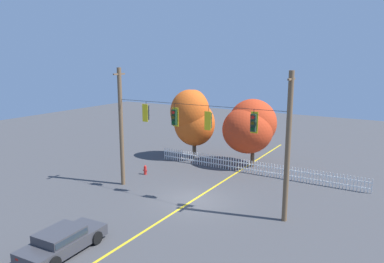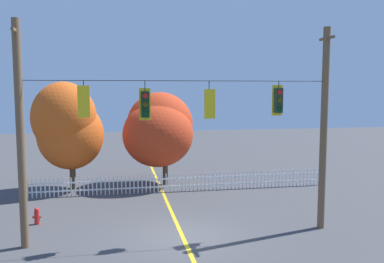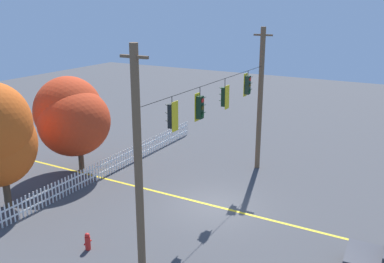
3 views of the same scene
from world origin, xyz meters
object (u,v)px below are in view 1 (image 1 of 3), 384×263
traffic_signal_southbound_primary (146,113)px  traffic_signal_northbound_primary (174,117)px  traffic_signal_eastbound_side (209,120)px  autumn_maple_mid (250,127)px  autumn_maple_near_fence (193,117)px  parked_car (62,240)px  traffic_signal_westbound_side (254,123)px  fire_hydrant (145,170)px

traffic_signal_southbound_primary → traffic_signal_northbound_primary: same height
traffic_signal_eastbound_side → autumn_maple_mid: traffic_signal_eastbound_side is taller
traffic_signal_eastbound_side → autumn_maple_near_fence: (-6.33, 8.73, -1.53)m
traffic_signal_eastbound_side → traffic_signal_northbound_primary: bearing=179.6°
autumn_maple_near_fence → parked_car: bearing=-79.1°
traffic_signal_eastbound_side → traffic_signal_southbound_primary: bearing=-180.0°
traffic_signal_eastbound_side → autumn_maple_mid: 9.38m
traffic_signal_westbound_side → traffic_signal_northbound_primary: bearing=-180.0°
traffic_signal_westbound_side → parked_car: bearing=-123.7°
traffic_signal_northbound_primary → fire_hydrant: traffic_signal_northbound_primary is taller
traffic_signal_southbound_primary → traffic_signal_northbound_primary: (2.23, 0.02, -0.12)m
autumn_maple_mid → parked_car: 18.17m
traffic_signal_eastbound_side → parked_car: bearing=-108.9°
autumn_maple_near_fence → autumn_maple_mid: bearing=4.3°
traffic_signal_westbound_side → fire_hydrant: traffic_signal_westbound_side is taller
traffic_signal_eastbound_side → autumn_maple_near_fence: bearing=126.0°
traffic_signal_westbound_side → autumn_maple_near_fence: 12.76m
traffic_signal_westbound_side → autumn_maple_mid: 10.10m
traffic_signal_northbound_primary → autumn_maple_near_fence: (-3.87, 8.71, -1.53)m
traffic_signal_eastbound_side → traffic_signal_westbound_side: same height
traffic_signal_northbound_primary → traffic_signal_southbound_primary: bearing=-179.5°
traffic_signal_eastbound_side → autumn_maple_mid: bearing=96.4°
traffic_signal_northbound_primary → autumn_maple_mid: traffic_signal_northbound_primary is taller
traffic_signal_northbound_primary → parked_car: 9.92m
traffic_signal_northbound_primary → fire_hydrant: 7.18m
parked_car → fire_hydrant: parked_car is taller
traffic_signal_westbound_side → fire_hydrant: 11.36m
traffic_signal_westbound_side → autumn_maple_near_fence: bearing=136.5°
traffic_signal_southbound_primary → traffic_signal_northbound_primary: 2.24m
traffic_signal_southbound_primary → parked_car: 10.09m
traffic_signal_northbound_primary → parked_car: (-0.52, -8.74, -4.66)m
autumn_maple_mid → traffic_signal_westbound_side: bearing=-67.0°
traffic_signal_eastbound_side → parked_car: traffic_signal_eastbound_side is taller
traffic_signal_westbound_side → fire_hydrant: size_ratio=1.87×
traffic_signal_southbound_primary → autumn_maple_near_fence: size_ratio=0.22×
traffic_signal_eastbound_side → fire_hydrant: bearing=159.3°
traffic_signal_westbound_side → autumn_maple_mid: size_ratio=0.25×
traffic_signal_northbound_primary → parked_car: size_ratio=0.35×
autumn_maple_mid → traffic_signal_southbound_primary: bearing=-112.0°
traffic_signal_northbound_primary → autumn_maple_mid: size_ratio=0.27×
parked_car → fire_hydrant: 12.06m
autumn_maple_near_fence → autumn_maple_mid: autumn_maple_near_fence is taller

